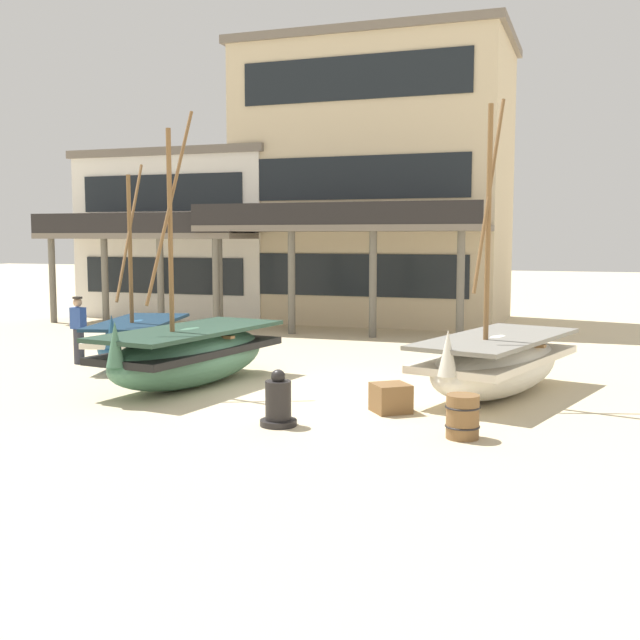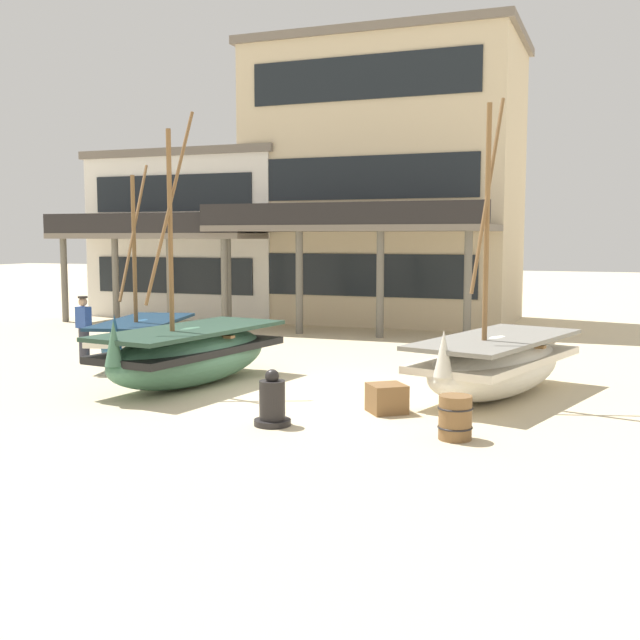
{
  "view_description": "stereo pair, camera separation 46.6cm",
  "coord_description": "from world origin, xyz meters",
  "px_view_note": "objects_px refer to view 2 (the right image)",
  "views": [
    {
      "loc": [
        5.5,
        -14.52,
        3.17
      ],
      "look_at": [
        0.0,
        1.0,
        1.4
      ],
      "focal_mm": 43.68,
      "sensor_mm": 36.0,
      "label": 1
    },
    {
      "loc": [
        5.94,
        -14.36,
        3.17
      ],
      "look_at": [
        0.0,
        1.0,
        1.4
      ],
      "focal_mm": 43.68,
      "sensor_mm": 36.0,
      "label": 2
    }
  ],
  "objects_px": {
    "fisherman_by_hull": "(84,330)",
    "harbor_building_annex": "(205,235)",
    "fishing_boat_near_left": "(496,363)",
    "wooden_barrel": "(455,417)",
    "capstan_winch": "(272,403)",
    "cargo_crate": "(387,398)",
    "harbor_building_main": "(385,184)",
    "fishing_boat_far_right": "(143,339)",
    "fishing_boat_centre_large": "(190,353)"
  },
  "relations": [
    {
      "from": "harbor_building_main",
      "to": "harbor_building_annex",
      "type": "distance_m",
      "value": 7.74
    },
    {
      "from": "capstan_winch",
      "to": "wooden_barrel",
      "type": "height_order",
      "value": "capstan_winch"
    },
    {
      "from": "harbor_building_annex",
      "to": "harbor_building_main",
      "type": "bearing_deg",
      "value": 3.69
    },
    {
      "from": "wooden_barrel",
      "to": "harbor_building_annex",
      "type": "bearing_deg",
      "value": 130.02
    },
    {
      "from": "fishing_boat_near_left",
      "to": "capstan_winch",
      "type": "relative_size",
      "value": 6.08
    },
    {
      "from": "fishing_boat_centre_large",
      "to": "wooden_barrel",
      "type": "xyz_separation_m",
      "value": [
        6.18,
        -2.43,
        -0.33
      ]
    },
    {
      "from": "fishing_boat_far_right",
      "to": "harbor_building_annex",
      "type": "height_order",
      "value": "harbor_building_annex"
    },
    {
      "from": "fishing_boat_centre_large",
      "to": "cargo_crate",
      "type": "bearing_deg",
      "value": -12.25
    },
    {
      "from": "fisherman_by_hull",
      "to": "harbor_building_annex",
      "type": "height_order",
      "value": "harbor_building_annex"
    },
    {
      "from": "capstan_winch",
      "to": "harbor_building_main",
      "type": "relative_size",
      "value": 0.09
    },
    {
      "from": "fishing_boat_far_right",
      "to": "harbor_building_main",
      "type": "xyz_separation_m",
      "value": [
        2.78,
        12.01,
        4.54
      ]
    },
    {
      "from": "capstan_winch",
      "to": "cargo_crate",
      "type": "distance_m",
      "value": 2.23
    },
    {
      "from": "fishing_boat_centre_large",
      "to": "capstan_winch",
      "type": "relative_size",
      "value": 6.02
    },
    {
      "from": "harbor_building_main",
      "to": "capstan_winch",
      "type": "bearing_deg",
      "value": -79.88
    },
    {
      "from": "fisherman_by_hull",
      "to": "harbor_building_annex",
      "type": "distance_m",
      "value": 12.77
    },
    {
      "from": "fishing_boat_near_left",
      "to": "harbor_building_annex",
      "type": "height_order",
      "value": "harbor_building_annex"
    },
    {
      "from": "fishing_boat_far_right",
      "to": "harbor_building_annex",
      "type": "xyz_separation_m",
      "value": [
        -4.71,
        11.53,
        2.64
      ]
    },
    {
      "from": "capstan_winch",
      "to": "wooden_barrel",
      "type": "bearing_deg",
      "value": 3.68
    },
    {
      "from": "capstan_winch",
      "to": "fishing_boat_far_right",
      "type": "bearing_deg",
      "value": 140.28
    },
    {
      "from": "fisherman_by_hull",
      "to": "harbor_building_main",
      "type": "xyz_separation_m",
      "value": [
        4.15,
        12.57,
        4.32
      ]
    },
    {
      "from": "fishing_boat_far_right",
      "to": "capstan_winch",
      "type": "relative_size",
      "value": 5.19
    },
    {
      "from": "fisherman_by_hull",
      "to": "harbor_building_main",
      "type": "bearing_deg",
      "value": 71.73
    },
    {
      "from": "fishing_boat_near_left",
      "to": "fishing_boat_centre_large",
      "type": "relative_size",
      "value": 1.01
    },
    {
      "from": "wooden_barrel",
      "to": "harbor_building_main",
      "type": "bearing_deg",
      "value": 110.03
    },
    {
      "from": "fishing_boat_centre_large",
      "to": "fisherman_by_hull",
      "type": "distance_m",
      "value": 4.34
    },
    {
      "from": "fishing_boat_far_right",
      "to": "cargo_crate",
      "type": "xyz_separation_m",
      "value": [
        7.32,
        -3.19,
        -0.35
      ]
    },
    {
      "from": "fishing_boat_near_left",
      "to": "capstan_winch",
      "type": "distance_m",
      "value": 4.94
    },
    {
      "from": "fishing_boat_near_left",
      "to": "wooden_barrel",
      "type": "distance_m",
      "value": 3.62
    },
    {
      "from": "capstan_winch",
      "to": "cargo_crate",
      "type": "height_order",
      "value": "capstan_winch"
    },
    {
      "from": "wooden_barrel",
      "to": "cargo_crate",
      "type": "height_order",
      "value": "wooden_barrel"
    },
    {
      "from": "cargo_crate",
      "to": "harbor_building_main",
      "type": "height_order",
      "value": "harbor_building_main"
    },
    {
      "from": "fishing_boat_centre_large",
      "to": "harbor_building_main",
      "type": "distance_m",
      "value": 14.88
    },
    {
      "from": "fisherman_by_hull",
      "to": "cargo_crate",
      "type": "height_order",
      "value": "fisherman_by_hull"
    },
    {
      "from": "fisherman_by_hull",
      "to": "harbor_building_annex",
      "type": "xyz_separation_m",
      "value": [
        -3.34,
        12.09,
        2.42
      ]
    },
    {
      "from": "fishing_boat_near_left",
      "to": "cargo_crate",
      "type": "height_order",
      "value": "fishing_boat_near_left"
    },
    {
      "from": "fishing_boat_centre_large",
      "to": "harbor_building_main",
      "type": "height_order",
      "value": "harbor_building_main"
    },
    {
      "from": "cargo_crate",
      "to": "harbor_building_main",
      "type": "bearing_deg",
      "value": 106.6
    },
    {
      "from": "fisherman_by_hull",
      "to": "wooden_barrel",
      "type": "relative_size",
      "value": 2.41
    },
    {
      "from": "wooden_barrel",
      "to": "harbor_building_main",
      "type": "relative_size",
      "value": 0.07
    },
    {
      "from": "capstan_winch",
      "to": "harbor_building_main",
      "type": "height_order",
      "value": "harbor_building_main"
    },
    {
      "from": "wooden_barrel",
      "to": "fishing_boat_near_left",
      "type": "bearing_deg",
      "value": 88.67
    },
    {
      "from": "fishing_boat_near_left",
      "to": "wooden_barrel",
      "type": "relative_size",
      "value": 8.31
    },
    {
      "from": "capstan_winch",
      "to": "harbor_building_main",
      "type": "xyz_separation_m",
      "value": [
        -3.0,
        16.81,
        4.77
      ]
    },
    {
      "from": "fishing_boat_centre_large",
      "to": "wooden_barrel",
      "type": "distance_m",
      "value": 6.65
    },
    {
      "from": "cargo_crate",
      "to": "fisherman_by_hull",
      "type": "bearing_deg",
      "value": 163.16
    },
    {
      "from": "cargo_crate",
      "to": "fishing_boat_far_right",
      "type": "bearing_deg",
      "value": 156.42
    },
    {
      "from": "harbor_building_annex",
      "to": "capstan_winch",
      "type": "bearing_deg",
      "value": -57.28
    },
    {
      "from": "fishing_boat_far_right",
      "to": "harbor_building_annex",
      "type": "bearing_deg",
      "value": 112.22
    },
    {
      "from": "wooden_barrel",
      "to": "cargo_crate",
      "type": "xyz_separation_m",
      "value": [
        -1.53,
        1.42,
        -0.09
      ]
    },
    {
      "from": "wooden_barrel",
      "to": "harbor_building_annex",
      "type": "distance_m",
      "value": 21.27
    }
  ]
}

